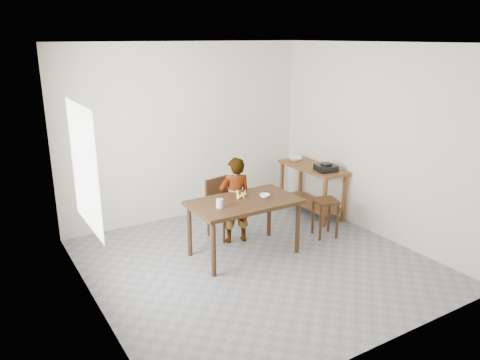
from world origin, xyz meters
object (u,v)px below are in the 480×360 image
prep_counter (312,190)px  stool (325,218)px  dining_table (244,228)px  dining_chair (225,209)px  child (235,200)px

prep_counter → stool: size_ratio=2.17×
dining_table → dining_chair: size_ratio=1.66×
prep_counter → stool: 0.92m
dining_chair → stool: dining_chair is taller
dining_table → stool: 1.31m
prep_counter → stool: bearing=-117.4°
prep_counter → child: (-1.61, -0.30, 0.21)m
dining_table → stool: (1.30, -0.11, -0.10)m
prep_counter → stool: (-0.42, -0.81, -0.12)m
prep_counter → dining_table: bearing=-157.9°
dining_table → child: child is taller
dining_table → prep_counter: prep_counter is taller
dining_chair → dining_table: bearing=-107.5°
dining_chair → stool: bearing=-41.8°
dining_table → prep_counter: 1.86m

